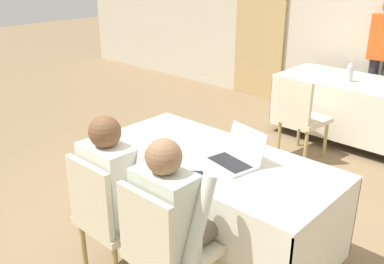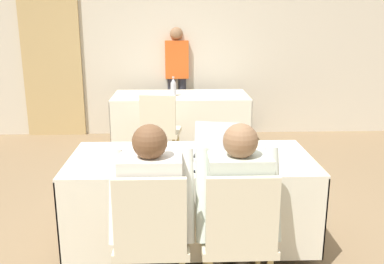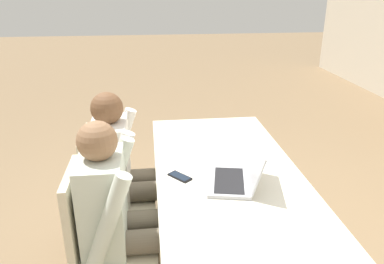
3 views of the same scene
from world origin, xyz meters
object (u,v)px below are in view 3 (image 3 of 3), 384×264
at_px(laptop, 237,177).
at_px(person_checkered_shirt, 124,166).
at_px(chair_near_left, 110,189).
at_px(cell_phone, 180,177).
at_px(person_white_shirt, 119,210).
at_px(chair_near_right, 102,237).

height_order(laptop, person_checkered_shirt, person_checkered_shirt).
height_order(chair_near_left, person_checkered_shirt, person_checkered_shirt).
distance_m(cell_phone, person_white_shirt, 0.39).
height_order(laptop, chair_near_left, laptop).
xyz_separation_m(laptop, chair_near_left, (-0.44, -0.75, -0.28)).
bearing_deg(person_checkered_shirt, cell_phone, -133.83).
bearing_deg(cell_phone, laptop, 120.42).
relative_size(cell_phone, person_white_shirt, 0.13).
xyz_separation_m(cell_phone, chair_near_right, (0.18, -0.44, -0.24)).
relative_size(laptop, chair_near_right, 0.44).
xyz_separation_m(chair_near_right, person_checkered_shirt, (-0.51, 0.10, 0.16)).
distance_m(cell_phone, chair_near_left, 0.60).
xyz_separation_m(laptop, person_checkered_shirt, (-0.44, -0.65, -0.12)).
bearing_deg(cell_phone, person_white_shirt, -11.43).
height_order(chair_near_left, person_white_shirt, person_white_shirt).
relative_size(laptop, chair_near_left, 0.44).
height_order(cell_phone, person_white_shirt, person_white_shirt).
bearing_deg(laptop, chair_near_left, -108.42).
bearing_deg(chair_near_left, person_checkered_shirt, -90.00).
relative_size(chair_near_right, person_white_shirt, 0.77).
relative_size(cell_phone, chair_near_right, 0.17).
relative_size(chair_near_left, chair_near_right, 1.00).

